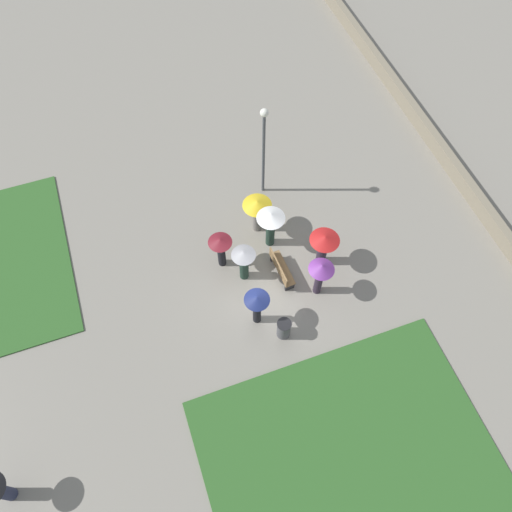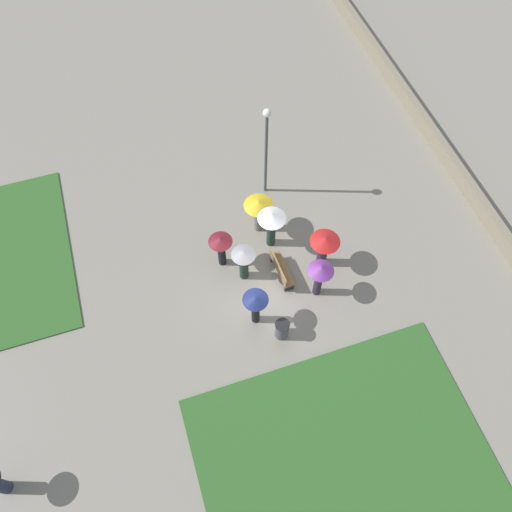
{
  "view_description": "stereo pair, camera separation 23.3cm",
  "coord_description": "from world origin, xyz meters",
  "px_view_note": "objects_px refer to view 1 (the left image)",
  "views": [
    {
      "loc": [
        -7.95,
        3.17,
        17.14
      ],
      "look_at": [
        0.92,
        0.02,
        1.1
      ],
      "focal_mm": 35.0,
      "sensor_mm": 36.0,
      "label": 1
    },
    {
      "loc": [
        -8.02,
        2.95,
        17.14
      ],
      "look_at": [
        0.92,
        0.02,
        1.1
      ],
      "focal_mm": 35.0,
      "sensor_mm": 36.0,
      "label": 2
    }
  ],
  "objects_px": {
    "crowd_person_purple": "(321,273)",
    "crowd_person_yellow": "(257,209)",
    "trash_bin": "(284,329)",
    "crowd_person_white": "(271,222)",
    "lamp_post": "(264,142)",
    "crowd_person_navy": "(257,305)",
    "crowd_person_grey": "(244,260)",
    "crowd_person_maroon": "(221,247)",
    "crowd_person_red": "(324,244)",
    "park_bench": "(281,269)"
  },
  "relations": [
    {
      "from": "crowd_person_grey",
      "to": "crowd_person_red",
      "type": "bearing_deg",
      "value": -156.13
    },
    {
      "from": "lamp_post",
      "to": "trash_bin",
      "type": "height_order",
      "value": "lamp_post"
    },
    {
      "from": "crowd_person_purple",
      "to": "lamp_post",
      "type": "bearing_deg",
      "value": -120.91
    },
    {
      "from": "park_bench",
      "to": "crowd_person_red",
      "type": "height_order",
      "value": "crowd_person_red"
    },
    {
      "from": "crowd_person_navy",
      "to": "crowd_person_maroon",
      "type": "distance_m",
      "value": 2.77
    },
    {
      "from": "trash_bin",
      "to": "crowd_person_white",
      "type": "relative_size",
      "value": 0.47
    },
    {
      "from": "trash_bin",
      "to": "crowd_person_grey",
      "type": "xyz_separation_m",
      "value": [
        2.74,
        0.56,
        0.74
      ]
    },
    {
      "from": "crowd_person_yellow",
      "to": "crowd_person_white",
      "type": "relative_size",
      "value": 0.91
    },
    {
      "from": "crowd_person_red",
      "to": "crowd_person_grey",
      "type": "bearing_deg",
      "value": 129.01
    },
    {
      "from": "lamp_post",
      "to": "crowd_person_maroon",
      "type": "relative_size",
      "value": 2.63
    },
    {
      "from": "crowd_person_navy",
      "to": "crowd_person_red",
      "type": "bearing_deg",
      "value": -159.28
    },
    {
      "from": "crowd_person_grey",
      "to": "crowd_person_maroon",
      "type": "height_order",
      "value": "crowd_person_grey"
    },
    {
      "from": "trash_bin",
      "to": "crowd_person_yellow",
      "type": "bearing_deg",
      "value": -8.04
    },
    {
      "from": "park_bench",
      "to": "crowd_person_navy",
      "type": "bearing_deg",
      "value": 132.07
    },
    {
      "from": "trash_bin",
      "to": "lamp_post",
      "type": "bearing_deg",
      "value": -13.57
    },
    {
      "from": "park_bench",
      "to": "crowd_person_maroon",
      "type": "xyz_separation_m",
      "value": [
        1.24,
        1.97,
        0.75
      ]
    },
    {
      "from": "trash_bin",
      "to": "crowd_person_maroon",
      "type": "height_order",
      "value": "crowd_person_maroon"
    },
    {
      "from": "crowd_person_navy",
      "to": "crowd_person_maroon",
      "type": "relative_size",
      "value": 1.07
    },
    {
      "from": "lamp_post",
      "to": "crowd_person_navy",
      "type": "height_order",
      "value": "lamp_post"
    },
    {
      "from": "lamp_post",
      "to": "crowd_person_grey",
      "type": "height_order",
      "value": "lamp_post"
    },
    {
      "from": "lamp_post",
      "to": "crowd_person_navy",
      "type": "bearing_deg",
      "value": 157.93
    },
    {
      "from": "park_bench",
      "to": "crowd_person_white",
      "type": "distance_m",
      "value": 1.81
    },
    {
      "from": "park_bench",
      "to": "crowd_person_maroon",
      "type": "relative_size",
      "value": 0.93
    },
    {
      "from": "crowd_person_yellow",
      "to": "crowd_person_navy",
      "type": "bearing_deg",
      "value": -116.41
    },
    {
      "from": "crowd_person_navy",
      "to": "crowd_person_purple",
      "type": "height_order",
      "value": "crowd_person_purple"
    },
    {
      "from": "crowd_person_red",
      "to": "crowd_person_navy",
      "type": "height_order",
      "value": "crowd_person_navy"
    },
    {
      "from": "lamp_post",
      "to": "crowd_person_yellow",
      "type": "relative_size",
      "value": 2.52
    },
    {
      "from": "trash_bin",
      "to": "crowd_person_red",
      "type": "relative_size",
      "value": 0.52
    },
    {
      "from": "trash_bin",
      "to": "crowd_person_grey",
      "type": "bearing_deg",
      "value": 11.52
    },
    {
      "from": "park_bench",
      "to": "crowd_person_navy",
      "type": "relative_size",
      "value": 0.86
    },
    {
      "from": "park_bench",
      "to": "crowd_person_navy",
      "type": "height_order",
      "value": "crowd_person_navy"
    },
    {
      "from": "trash_bin",
      "to": "crowd_person_white",
      "type": "height_order",
      "value": "crowd_person_white"
    },
    {
      "from": "crowd_person_red",
      "to": "crowd_person_navy",
      "type": "distance_m",
      "value": 3.53
    },
    {
      "from": "crowd_person_maroon",
      "to": "lamp_post",
      "type": "bearing_deg",
      "value": -154.49
    },
    {
      "from": "park_bench",
      "to": "crowd_person_purple",
      "type": "bearing_deg",
      "value": -139.36
    },
    {
      "from": "lamp_post",
      "to": "crowd_person_purple",
      "type": "relative_size",
      "value": 2.34
    },
    {
      "from": "park_bench",
      "to": "crowd_person_maroon",
      "type": "bearing_deg",
      "value": 55.14
    },
    {
      "from": "crowd_person_grey",
      "to": "crowd_person_purple",
      "type": "relative_size",
      "value": 0.92
    },
    {
      "from": "lamp_post",
      "to": "crowd_person_yellow",
      "type": "height_order",
      "value": "lamp_post"
    },
    {
      "from": "trash_bin",
      "to": "crowd_person_purple",
      "type": "bearing_deg",
      "value": -56.66
    },
    {
      "from": "lamp_post",
      "to": "crowd_person_grey",
      "type": "relative_size",
      "value": 2.53
    },
    {
      "from": "crowd_person_navy",
      "to": "crowd_person_purple",
      "type": "distance_m",
      "value": 2.58
    },
    {
      "from": "crowd_person_red",
      "to": "crowd_person_purple",
      "type": "bearing_deg",
      "value": -162.96
    },
    {
      "from": "crowd_person_purple",
      "to": "trash_bin",
      "type": "bearing_deg",
      "value": -0.6
    },
    {
      "from": "crowd_person_navy",
      "to": "crowd_person_maroon",
      "type": "height_order",
      "value": "crowd_person_navy"
    },
    {
      "from": "crowd_person_navy",
      "to": "crowd_person_white",
      "type": "relative_size",
      "value": 0.94
    },
    {
      "from": "crowd_person_grey",
      "to": "crowd_person_maroon",
      "type": "distance_m",
      "value": 1.04
    },
    {
      "from": "crowd_person_grey",
      "to": "lamp_post",
      "type": "bearing_deg",
      "value": -88.66
    },
    {
      "from": "park_bench",
      "to": "crowd_person_navy",
      "type": "xyz_separation_m",
      "value": [
        -1.48,
        1.5,
        0.84
      ]
    },
    {
      "from": "crowd_person_purple",
      "to": "crowd_person_yellow",
      "type": "distance_m",
      "value": 3.67
    }
  ]
}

